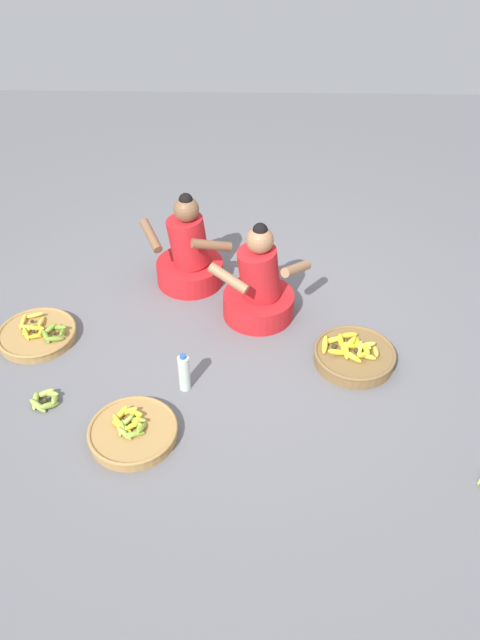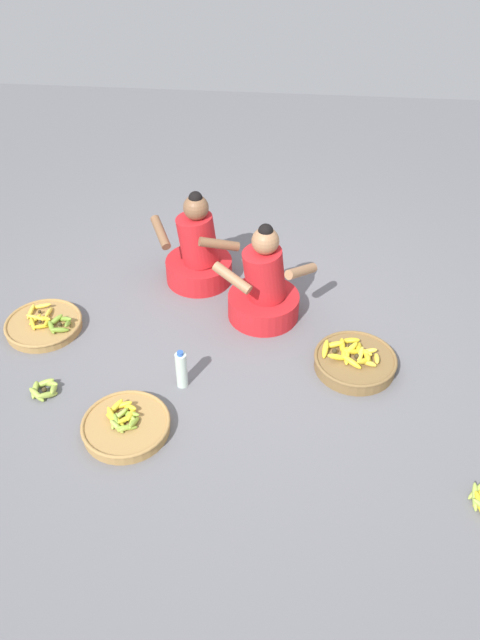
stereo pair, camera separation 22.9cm
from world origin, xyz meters
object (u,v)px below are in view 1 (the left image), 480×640
(vendor_woman_front, at_px, (259,288))
(banana_basket_mid_right, at_px, (133,431))
(banana_basket_near_bicycle, at_px, (38,334))
(water_bottle, at_px, (184,373))
(vendor_woman_behind, at_px, (189,255))
(loose_bananas_near_vendor, at_px, (45,400))
(banana_basket_front_right, at_px, (354,355))

(vendor_woman_front, bearing_deg, banana_basket_mid_right, -122.07)
(banana_basket_near_bicycle, xyz_separation_m, water_bottle, (1.08, -0.46, 0.09))
(vendor_woman_behind, distance_m, loose_bananas_near_vendor, 1.57)
(banana_basket_mid_right, bearing_deg, loose_bananas_near_vendor, 156.76)
(vendor_woman_front, xyz_separation_m, vendor_woman_behind, (-0.54, 0.41, -0.00))
(banana_basket_near_bicycle, bearing_deg, water_bottle, -22.81)
(banana_basket_mid_right, bearing_deg, banana_basket_front_right, 26.42)
(banana_basket_near_bicycle, relative_size, banana_basket_mid_right, 1.02)
(banana_basket_near_bicycle, distance_m, banana_basket_mid_right, 1.19)
(banana_basket_mid_right, distance_m, water_bottle, 0.50)
(vendor_woman_front, bearing_deg, vendor_woman_behind, 143.04)
(banana_basket_mid_right, height_order, water_bottle, water_bottle)
(vendor_woman_front, xyz_separation_m, banana_basket_mid_right, (-0.74, -1.18, -0.20))
(banana_basket_mid_right, bearing_deg, water_bottle, 56.77)
(vendor_woman_front, height_order, banana_basket_front_right, vendor_woman_front)
(vendor_woman_front, height_order, water_bottle, vendor_woman_front)
(banana_basket_near_bicycle, bearing_deg, vendor_woman_behind, 35.39)
(loose_bananas_near_vendor, bearing_deg, banana_basket_near_bicycle, 109.59)
(loose_bananas_near_vendor, bearing_deg, water_bottle, 10.34)
(banana_basket_front_right, xyz_separation_m, water_bottle, (-1.12, -0.28, 0.08))
(banana_basket_near_bicycle, xyz_separation_m, banana_basket_mid_right, (0.81, -0.87, 0.00))
(water_bottle, bearing_deg, loose_bananas_near_vendor, -169.66)
(loose_bananas_near_vendor, relative_size, water_bottle, 0.71)
(banana_basket_front_right, xyz_separation_m, loose_bananas_near_vendor, (-1.98, -0.43, -0.03))
(banana_basket_mid_right, distance_m, loose_bananas_near_vendor, 0.65)
(vendor_woman_front, xyz_separation_m, banana_basket_near_bicycle, (-1.55, -0.31, -0.20))
(vendor_woman_behind, distance_m, banana_basket_near_bicycle, 1.26)
(banana_basket_near_bicycle, relative_size, loose_bananas_near_vendor, 2.70)
(vendor_woman_behind, height_order, loose_bananas_near_vendor, vendor_woman_behind)
(vendor_woman_behind, relative_size, banana_basket_mid_right, 1.44)
(vendor_woman_behind, height_order, water_bottle, vendor_woman_behind)
(banana_basket_front_right, distance_m, loose_bananas_near_vendor, 2.03)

